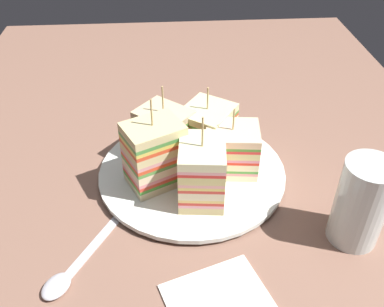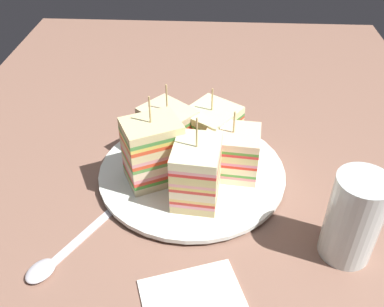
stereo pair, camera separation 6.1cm
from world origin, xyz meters
TOP-DOWN VIEW (x-y plane):
  - ground_plane at (0.00, 0.00)cm, footprint 125.06×87.21cm
  - plate at (0.00, 0.00)cm, footprint 27.33×27.33cm
  - sandwich_wedge_0 at (-0.48, -5.63)cm, footprint 7.02×8.14cm
  - sandwich_wedge_1 at (5.02, -2.60)cm, footprint 10.03×9.84cm
  - sandwich_wedge_2 at (4.19, 3.80)cm, footprint 9.39×9.57cm
  - sandwich_wedge_3 at (-2.15, 5.23)cm, footprint 8.41×9.25cm
  - sandwich_wedge_4 at (-5.58, -0.90)cm, footprint 8.09×6.65cm
  - spoon at (-17.08, 15.81)cm, footprint 13.29×8.85cm
  - drinking_glass at (-13.11, -19.33)cm, footprint 6.22×6.22cm

SIDE VIEW (x-z plane):
  - ground_plane at x=0.00cm, z-range -1.80..0.00cm
  - spoon at x=-17.08cm, z-range -0.09..0.91cm
  - plate at x=0.00cm, z-range 0.13..1.35cm
  - sandwich_wedge_0 at x=-0.48cm, z-range -0.46..9.78cm
  - sandwich_wedge_1 at x=5.02cm, z-range -0.56..10.21cm
  - drinking_glass at x=-13.11cm, z-range -0.87..10.74cm
  - sandwich_wedge_2 at x=4.19cm, z-range -0.83..10.85cm
  - sandwich_wedge_4 at x=-5.58cm, z-range -0.94..11.84cm
  - sandwich_wedge_3 at x=-2.15cm, z-range -0.74..12.74cm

